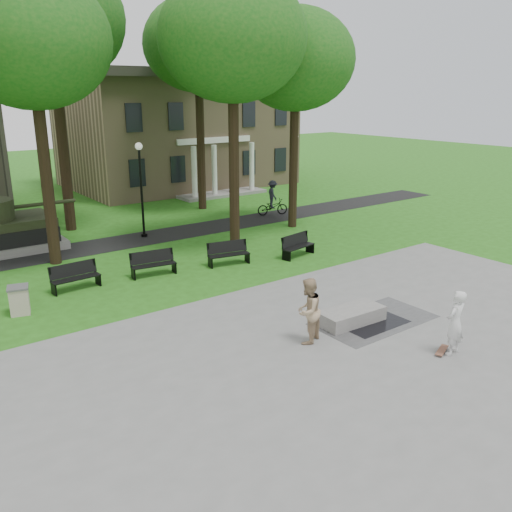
{
  "coord_description": "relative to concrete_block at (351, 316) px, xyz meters",
  "views": [
    {
      "loc": [
        -10.81,
        -12.54,
        7.12
      ],
      "look_at": [
        0.35,
        2.51,
        1.4
      ],
      "focal_mm": 38.0,
      "sensor_mm": 36.0,
      "label": 1
    }
  ],
  "objects": [
    {
      "name": "park_bench_2",
      "position": [
        0.23,
        7.44,
        0.28
      ],
      "size": [
        1.85,
        0.88,
        1.0
      ],
      "rotation": [
        0.0,
        0.0,
        -0.2
      ],
      "color": "black",
      "rests_on": "ground"
    },
    {
      "name": "plaza",
      "position": [
        -1.15,
        -3.5,
        -0.23
      ],
      "size": [
        22.0,
        16.0,
        0.02
      ],
      "primitive_type": "cube",
      "color": "gray",
      "rests_on": "ground"
    },
    {
      "name": "park_bench_3",
      "position": [
        3.42,
        6.61,
        0.28
      ],
      "size": [
        1.85,
        0.86,
        1.0
      ],
      "rotation": [
        0.0,
        0.0,
        0.19
      ],
      "color": "black",
      "rests_on": "ground"
    },
    {
      "name": "concrete_block",
      "position": [
        0.0,
        0.0,
        0.0
      ],
      "size": [
        2.24,
        1.1,
        0.45
      ],
      "primitive_type": "cube",
      "rotation": [
        0.0,
        0.0,
        -0.05
      ],
      "color": "gray",
      "rests_on": "plaza"
    },
    {
      "name": "puddle",
      "position": [
        0.51,
        -0.55,
        -0.22
      ],
      "size": [
        2.2,
        1.2,
        0.0
      ],
      "primitive_type": "cube",
      "color": "black",
      "rests_on": "plaza"
    },
    {
      "name": "cyclist",
      "position": [
        7.77,
        13.93,
        0.6
      ],
      "size": [
        1.97,
        1.22,
        2.07
      ],
      "rotation": [
        0.0,
        0.0,
        1.23
      ],
      "color": "black",
      "rests_on": "ground"
    },
    {
      "name": "tree_5",
      "position": [
        5.35,
        18.0,
        9.42
      ],
      "size": [
        6.4,
        6.4,
        12.44
      ],
      "color": "black",
      "rests_on": "ground"
    },
    {
      "name": "tree_1",
      "position": [
        -5.65,
        12.0,
        8.71
      ],
      "size": [
        6.2,
        6.2,
        11.63
      ],
      "color": "black",
      "rests_on": "ground"
    },
    {
      "name": "lamp_mid",
      "position": [
        -0.65,
        13.8,
        2.55
      ],
      "size": [
        0.36,
        0.36,
        4.73
      ],
      "color": "black",
      "rests_on": "ground"
    },
    {
      "name": "tree_4",
      "position": [
        -3.15,
        17.5,
        10.15
      ],
      "size": [
        7.2,
        7.2,
        13.5
      ],
      "color": "black",
      "rests_on": "ground"
    },
    {
      "name": "tree_2",
      "position": [
        2.35,
        10.0,
        9.07
      ],
      "size": [
        6.6,
        6.6,
        12.16
      ],
      "color": "black",
      "rests_on": "ground"
    },
    {
      "name": "park_bench_1",
      "position": [
        -2.99,
        8.05,
        0.28
      ],
      "size": [
        1.85,
        0.77,
        1.0
      ],
      "rotation": [
        0.0,
        0.0,
        -0.14
      ],
      "color": "black",
      "rests_on": "ground"
    },
    {
      "name": "skateboarder",
      "position": [
        0.7,
        -3.23,
        0.72
      ],
      "size": [
        0.74,
        0.54,
        1.89
      ],
      "primitive_type": "imported",
      "rotation": [
        0.0,
        0.0,
        3.28
      ],
      "color": "silver",
      "rests_on": "plaza"
    },
    {
      "name": "friend_watching",
      "position": [
        -2.07,
        -0.23,
        0.76
      ],
      "size": [
        1.18,
        1.07,
        1.97
      ],
      "primitive_type": "imported",
      "rotation": [
        0.0,
        0.0,
        3.56
      ],
      "color": "tan",
      "rests_on": "plaza"
    },
    {
      "name": "trash_bin",
      "position": [
        -8.31,
        7.09,
        0.24
      ],
      "size": [
        0.81,
        0.81,
        0.96
      ],
      "rotation": [
        0.0,
        0.0,
        -0.26
      ],
      "color": "#BEAD9D",
      "rests_on": "ground"
    },
    {
      "name": "park_bench_0",
      "position": [
        -6.04,
        8.3,
        0.28
      ],
      "size": [
        1.82,
        0.63,
        1.0
      ],
      "rotation": [
        0.0,
        0.0,
        0.06
      ],
      "color": "black",
      "rests_on": "ground"
    },
    {
      "name": "building_right",
      "position": [
        8.85,
        27.5,
        4.1
      ],
      "size": [
        17.0,
        12.0,
        8.6
      ],
      "color": "#9E8460",
      "rests_on": "ground"
    },
    {
      "name": "lamp_right",
      "position": [
        9.35,
        13.8,
        2.55
      ],
      "size": [
        0.36,
        0.36,
        4.73
      ],
      "color": "black",
      "rests_on": "ground"
    },
    {
      "name": "skateboard",
      "position": [
        0.56,
        -3.01,
        -0.19
      ],
      "size": [
        0.8,
        0.47,
        0.07
      ],
      "primitive_type": "cube",
      "rotation": [
        0.0,
        0.0,
        0.37
      ],
      "color": "brown",
      "rests_on": "plaza"
    },
    {
      "name": "footpath",
      "position": [
        -1.15,
        13.5,
        -0.24
      ],
      "size": [
        44.0,
        2.6,
        0.01
      ],
      "primitive_type": "cube",
      "color": "black",
      "rests_on": "ground"
    },
    {
      "name": "ground",
      "position": [
        -1.15,
        1.5,
        -0.24
      ],
      "size": [
        120.0,
        120.0,
        0.0
      ],
      "primitive_type": "plane",
      "color": "#255915",
      "rests_on": "ground"
    },
    {
      "name": "tree_3",
      "position": [
        6.85,
        11.0,
        8.35
      ],
      "size": [
        6.0,
        6.0,
        11.19
      ],
      "color": "black",
      "rests_on": "ground"
    }
  ]
}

